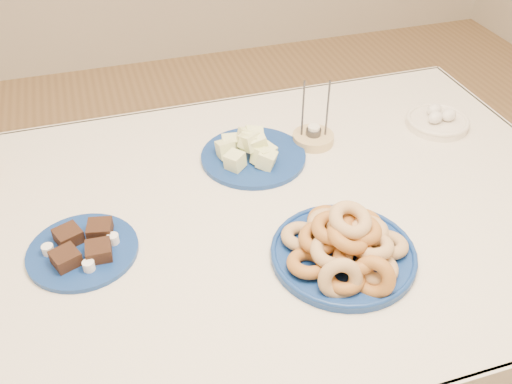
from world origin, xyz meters
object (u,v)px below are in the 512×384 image
at_px(melon_plate, 252,152).
at_px(egg_bowl, 438,121).
at_px(candle_holder, 313,137).
at_px(brownie_plate, 83,248).
at_px(donut_platter, 345,246).
at_px(dining_table, 250,244).

height_order(melon_plate, egg_bowl, melon_plate).
bearing_deg(egg_bowl, candle_holder, 175.74).
bearing_deg(melon_plate, egg_bowl, 0.44).
xyz_separation_m(brownie_plate, candle_holder, (0.65, 0.26, 0.00)).
bearing_deg(donut_platter, melon_plate, 100.96).
bearing_deg(melon_plate, brownie_plate, -153.55).
relative_size(donut_platter, candle_holder, 2.14).
relative_size(donut_platter, egg_bowl, 1.89).
bearing_deg(melon_plate, candle_holder, 9.74).
height_order(dining_table, donut_platter, donut_platter).
relative_size(dining_table, brownie_plate, 6.18).
xyz_separation_m(donut_platter, brownie_plate, (-0.54, 0.19, -0.03)).
bearing_deg(donut_platter, egg_bowl, 40.88).
relative_size(melon_plate, brownie_plate, 1.30).
xyz_separation_m(dining_table, egg_bowl, (0.64, 0.21, 0.13)).
bearing_deg(brownie_plate, melon_plate, 26.45).
relative_size(brownie_plate, egg_bowl, 1.27).
xyz_separation_m(candle_holder, egg_bowl, (0.38, -0.03, 0.00)).
bearing_deg(egg_bowl, donut_platter, -139.12).
bearing_deg(donut_platter, candle_holder, 76.38).
bearing_deg(melon_plate, dining_table, -108.33).
distance_m(candle_holder, egg_bowl, 0.38).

